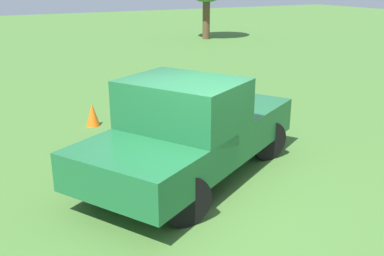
# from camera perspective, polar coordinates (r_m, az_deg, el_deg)

# --- Properties ---
(ground_plane) EXTENTS (80.00, 80.00, 0.00)m
(ground_plane) POSITION_cam_1_polar(r_m,az_deg,el_deg) (7.32, 1.75, -8.84)
(ground_plane) COLOR #477533
(pickup_truck) EXTENTS (4.89, 3.89, 1.80)m
(pickup_truck) POSITION_cam_1_polar(r_m,az_deg,el_deg) (7.64, -0.47, -0.04)
(pickup_truck) COLOR black
(pickup_truck) RESTS_ON ground_plane
(traffic_cone) EXTENTS (0.32, 0.32, 0.55)m
(traffic_cone) POSITION_cam_1_polar(r_m,az_deg,el_deg) (10.90, -12.51, 1.66)
(traffic_cone) COLOR orange
(traffic_cone) RESTS_ON ground_plane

